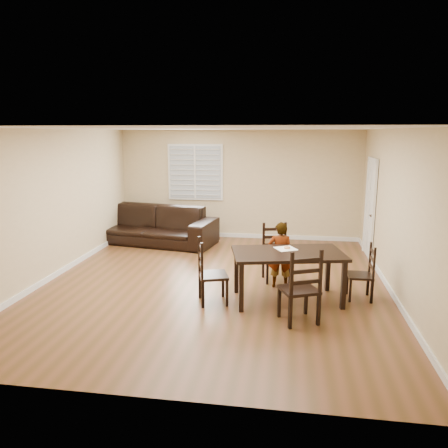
{
  "coord_description": "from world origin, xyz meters",
  "views": [
    {
      "loc": [
        1.28,
        -7.3,
        2.64
      ],
      "look_at": [
        0.1,
        0.38,
        1.0
      ],
      "focal_mm": 35.0,
      "sensor_mm": 36.0,
      "label": 1
    }
  ],
  "objects": [
    {
      "name": "ground",
      "position": [
        0.0,
        0.0,
        0.0
      ],
      "size": [
        7.0,
        7.0,
        0.0
      ],
      "primitive_type": "plane",
      "color": "brown",
      "rests_on": "ground"
    },
    {
      "name": "room",
      "position": [
        0.04,
        0.18,
        1.81
      ],
      "size": [
        6.04,
        7.04,
        2.72
      ],
      "color": "beige",
      "rests_on": "ground"
    },
    {
      "name": "dining_table",
      "position": [
        1.28,
        -0.63,
        0.72
      ],
      "size": [
        1.88,
        1.31,
        0.8
      ],
      "rotation": [
        0.0,
        0.0,
        0.22
      ],
      "color": "black",
      "rests_on": "ground"
    },
    {
      "name": "chair_near",
      "position": [
        1.04,
        0.43,
        0.47
      ],
      "size": [
        0.56,
        0.54,
        1.03
      ],
      "rotation": [
        0.0,
        0.0,
        0.26
      ],
      "color": "black",
      "rests_on": "ground"
    },
    {
      "name": "chair_far",
      "position": [
        1.5,
        -1.52,
        0.49
      ],
      "size": [
        0.63,
        0.62,
        1.09
      ],
      "rotation": [
        0.0,
        0.0,
        3.56
      ],
      "color": "black",
      "rests_on": "ground"
    },
    {
      "name": "chair_left",
      "position": [
        0.01,
        -0.92,
        0.47
      ],
      "size": [
        0.55,
        0.57,
        1.03
      ],
      "rotation": [
        0.0,
        0.0,
        1.88
      ],
      "color": "black",
      "rests_on": "ground"
    },
    {
      "name": "chair_right",
      "position": [
        2.53,
        -0.38,
        0.41
      ],
      "size": [
        0.38,
        0.41,
        0.9
      ],
      "rotation": [
        0.0,
        0.0,
        -1.56
      ],
      "color": "black",
      "rests_on": "ground"
    },
    {
      "name": "child",
      "position": [
        1.14,
        -0.03,
        0.58
      ],
      "size": [
        0.43,
        0.28,
        1.15
      ],
      "primitive_type": "imported",
      "rotation": [
        0.0,
        0.0,
        3.16
      ],
      "color": "gray",
      "rests_on": "ground"
    },
    {
      "name": "napkin",
      "position": [
        1.23,
        -0.45,
        0.8
      ],
      "size": [
        0.41,
        0.41,
        0.0
      ],
      "primitive_type": "cube",
      "rotation": [
        0.0,
        0.0,
        0.49
      ],
      "color": "white",
      "rests_on": "dining_table"
    },
    {
      "name": "donut",
      "position": [
        1.25,
        -0.44,
        0.83
      ],
      "size": [
        0.1,
        0.1,
        0.04
      ],
      "color": "#DA8C4E",
      "rests_on": "napkin"
    },
    {
      "name": "sofa",
      "position": [
        -2.0,
        2.61,
        0.45
      ],
      "size": [
        3.21,
        1.69,
        0.89
      ],
      "primitive_type": "imported",
      "rotation": [
        0.0,
        0.0,
        -0.17
      ],
      "color": "black",
      "rests_on": "ground"
    }
  ]
}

